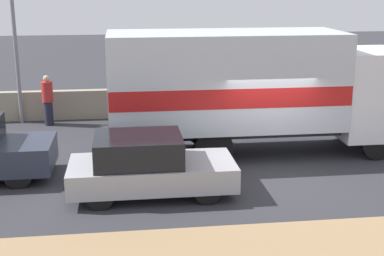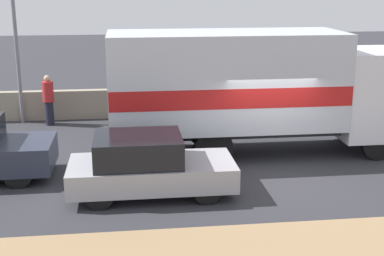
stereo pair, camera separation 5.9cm
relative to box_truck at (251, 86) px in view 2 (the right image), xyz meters
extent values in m
plane|color=#2D2D33|center=(0.28, -1.85, -2.06)|extent=(80.00, 80.00, 0.00)
cube|color=gray|center=(0.28, 4.97, -1.52)|extent=(60.00, 0.35, 1.09)
cylinder|color=slate|center=(-7.52, 4.62, 1.92)|extent=(0.14, 0.14, 7.96)
cube|color=silver|center=(3.61, 0.00, -0.28)|extent=(2.00, 2.43, 2.59)
cube|color=#2D2D33|center=(-0.78, 0.00, -1.28)|extent=(6.78, 1.39, 0.25)
cube|color=silver|center=(-0.78, 0.00, 0.22)|extent=(6.78, 2.54, 2.76)
cube|color=red|center=(-0.78, 0.00, -0.09)|extent=(6.74, 2.56, 0.55)
cylinder|color=black|center=(3.61, 1.05, -1.52)|extent=(1.09, 0.28, 1.09)
cylinder|color=black|center=(3.61, -1.05, -1.52)|extent=(1.09, 0.28, 1.09)
cylinder|color=black|center=(-2.64, 1.05, -1.52)|extent=(1.09, 0.28, 1.09)
cylinder|color=black|center=(-2.64, -1.05, -1.52)|extent=(1.09, 0.28, 1.09)
cylinder|color=black|center=(-1.29, 1.05, -1.52)|extent=(1.09, 0.28, 1.09)
cylinder|color=black|center=(-1.29, -1.05, -1.52)|extent=(1.09, 0.28, 1.09)
cube|color=#9E9EA3|center=(-3.11, -2.87, -1.53)|extent=(4.02, 1.81, 0.59)
cube|color=black|center=(-3.43, -2.87, -0.90)|extent=(2.09, 1.67, 0.66)
cylinder|color=black|center=(-1.86, -2.09, -1.74)|extent=(0.64, 0.20, 0.64)
cylinder|color=black|center=(-1.86, -3.66, -1.74)|extent=(0.64, 0.20, 0.64)
cylinder|color=black|center=(-4.35, -2.09, -1.74)|extent=(0.64, 0.20, 0.64)
cylinder|color=black|center=(-4.35, -3.66, -1.74)|extent=(0.64, 0.20, 0.64)
cylinder|color=black|center=(-6.45, -0.45, -1.71)|extent=(0.71, 0.20, 0.71)
cylinder|color=black|center=(-6.45, -2.07, -1.71)|extent=(0.71, 0.20, 0.71)
cylinder|color=#1E1E2D|center=(-6.47, 4.12, -1.63)|extent=(0.31, 0.31, 0.87)
cylinder|color=#B22626|center=(-6.47, 4.12, -0.83)|extent=(0.40, 0.40, 0.72)
sphere|color=tan|center=(-6.47, 4.12, -0.35)|extent=(0.24, 0.24, 0.24)
camera|label=1|loc=(-3.71, -15.18, 3.01)|focal=50.00mm
camera|label=2|loc=(-3.65, -15.19, 3.01)|focal=50.00mm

